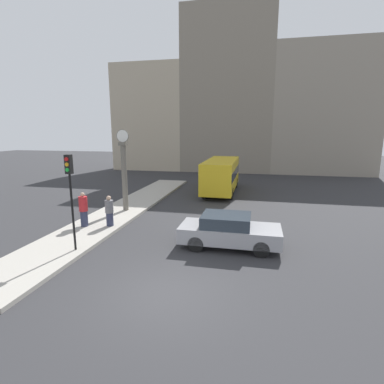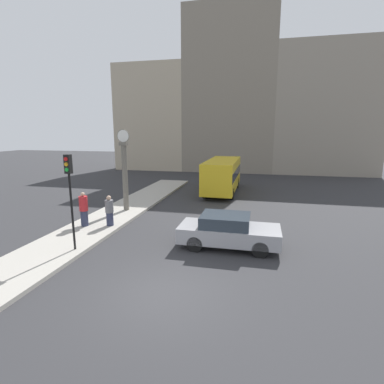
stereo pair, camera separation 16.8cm
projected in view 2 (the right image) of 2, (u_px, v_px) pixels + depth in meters
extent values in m
plane|color=#2D2D30|center=(160.00, 293.00, 9.43)|extent=(120.00, 120.00, 0.00)
cube|color=#A39E93|center=(126.00, 209.00, 19.38)|extent=(2.83, 22.35, 0.16)
cube|color=#B7A88E|center=(153.00, 118.00, 39.49)|extent=(9.04, 5.00, 13.26)
cube|color=gray|center=(230.00, 93.00, 36.68)|extent=(10.93, 5.00, 19.24)
cube|color=gray|center=(326.00, 110.00, 34.65)|extent=(11.55, 5.00, 14.74)
cube|color=#9E9EA3|center=(229.00, 234.00, 13.08)|extent=(4.35, 1.88, 0.67)
cube|color=#2D3842|center=(225.00, 220.00, 13.00)|extent=(2.09, 1.70, 0.51)
cylinder|color=black|center=(260.00, 236.00, 13.63)|extent=(0.68, 0.22, 0.68)
cylinder|color=black|center=(260.00, 250.00, 12.04)|extent=(0.68, 0.22, 0.68)
cylinder|color=black|center=(202.00, 231.00, 14.23)|extent=(0.68, 0.22, 0.68)
cylinder|color=black|center=(195.00, 244.00, 12.64)|extent=(0.68, 0.22, 0.68)
cube|color=gold|center=(222.00, 174.00, 24.62)|extent=(2.34, 7.58, 2.34)
cube|color=#1E232D|center=(222.00, 172.00, 24.59)|extent=(2.37, 7.43, 0.70)
cylinder|color=black|center=(237.00, 183.00, 26.85)|extent=(0.28, 0.90, 0.90)
cylinder|color=black|center=(214.00, 182.00, 27.31)|extent=(0.28, 0.90, 0.90)
cylinder|color=black|center=(232.00, 193.00, 22.37)|extent=(0.28, 0.90, 0.90)
cylinder|color=black|center=(205.00, 192.00, 22.82)|extent=(0.28, 0.90, 0.90)
cylinder|color=black|center=(72.00, 212.00, 12.23)|extent=(0.09, 0.09, 3.20)
cube|color=black|center=(68.00, 164.00, 11.83)|extent=(0.26, 0.20, 0.76)
cylinder|color=red|center=(66.00, 159.00, 11.68)|extent=(0.15, 0.04, 0.15)
cylinder|color=orange|center=(66.00, 164.00, 11.72)|extent=(0.15, 0.04, 0.15)
cylinder|color=green|center=(67.00, 170.00, 11.76)|extent=(0.15, 0.04, 0.15)
cylinder|color=#666056|center=(125.00, 178.00, 18.40)|extent=(0.33, 0.33, 4.01)
cube|color=#666056|center=(124.00, 144.00, 17.98)|extent=(0.43, 0.43, 0.20)
cylinder|color=#666056|center=(123.00, 136.00, 17.89)|extent=(0.78, 0.04, 0.78)
cylinder|color=white|center=(123.00, 136.00, 17.89)|extent=(0.72, 0.06, 0.72)
cylinder|color=#2D334C|center=(84.00, 218.00, 15.57)|extent=(0.37, 0.37, 0.81)
cylinder|color=red|center=(83.00, 204.00, 15.41)|extent=(0.43, 0.43, 0.76)
sphere|color=tan|center=(83.00, 194.00, 15.31)|extent=(0.21, 0.21, 0.21)
cylinder|color=#2D334C|center=(110.00, 219.00, 15.63)|extent=(0.36, 0.36, 0.70)
cylinder|color=slate|center=(109.00, 206.00, 15.49)|extent=(0.42, 0.42, 0.66)
sphere|color=tan|center=(109.00, 198.00, 15.40)|extent=(0.24, 0.24, 0.24)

